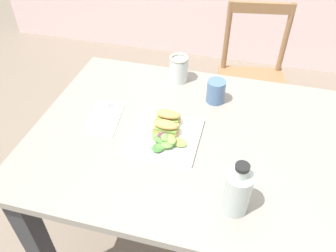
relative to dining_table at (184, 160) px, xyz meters
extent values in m
cube|color=gray|center=(0.00, 0.00, 0.12)|extent=(1.12, 0.87, 0.03)
cube|color=#2D2D33|center=(-0.49, -0.36, -0.25)|extent=(0.07, 0.07, 0.71)
cube|color=#2D2D33|center=(-0.49, 0.36, -0.25)|extent=(0.07, 0.07, 0.71)
cube|color=#2D2D33|center=(0.49, 0.36, -0.25)|extent=(0.07, 0.07, 0.71)
cylinder|color=#8E6642|center=(0.09, 0.64, -0.39)|extent=(0.03, 0.03, 0.43)
cylinder|color=#8E6642|center=(0.43, 0.69, -0.39)|extent=(0.03, 0.03, 0.43)
cylinder|color=#8E6642|center=(0.04, 0.98, -0.39)|extent=(0.03, 0.03, 0.43)
cylinder|color=#8E6642|center=(0.37, 1.03, -0.39)|extent=(0.03, 0.03, 0.43)
cube|color=#8E6642|center=(0.23, 0.84, -0.17)|extent=(0.46, 0.46, 0.02)
cylinder|color=#8E6642|center=(0.04, 0.99, 0.05)|extent=(0.03, 0.03, 0.42)
cylinder|color=#8E6642|center=(0.37, 1.04, 0.05)|extent=(0.03, 0.03, 0.42)
cube|color=#8E6642|center=(0.20, 1.01, 0.23)|extent=(0.36, 0.09, 0.06)
cube|color=white|center=(-0.07, -0.03, 0.14)|extent=(0.25, 0.25, 0.01)
cube|color=tan|center=(-0.07, -0.02, 0.16)|extent=(0.09, 0.05, 0.02)
cube|color=#84A84C|center=(-0.07, -0.02, 0.17)|extent=(0.09, 0.06, 0.01)
ellipsoid|color=tan|center=(-0.07, -0.02, 0.19)|extent=(0.09, 0.05, 0.02)
cube|color=tan|center=(-0.08, 0.03, 0.16)|extent=(0.09, 0.05, 0.02)
cube|color=#84A84C|center=(-0.08, 0.04, 0.17)|extent=(0.09, 0.06, 0.01)
ellipsoid|color=tan|center=(-0.08, 0.03, 0.19)|extent=(0.09, 0.05, 0.02)
ellipsoid|color=#518438|center=(-0.07, -0.10, 0.15)|extent=(0.04, 0.04, 0.02)
ellipsoid|color=#6B9E47|center=(-0.09, -0.05, 0.16)|extent=(0.05, 0.06, 0.01)
ellipsoid|color=#84A84C|center=(-0.01, -0.06, 0.15)|extent=(0.07, 0.05, 0.02)
ellipsoid|color=#6B9E47|center=(-0.04, -0.09, 0.16)|extent=(0.06, 0.06, 0.01)
ellipsoid|color=#3D7033|center=(-0.07, -0.11, 0.15)|extent=(0.06, 0.06, 0.01)
ellipsoid|color=#518438|center=(-0.06, -0.07, 0.16)|extent=(0.04, 0.03, 0.01)
ellipsoid|color=#3D7033|center=(-0.04, -0.05, 0.16)|extent=(0.05, 0.05, 0.01)
ellipsoid|color=#84A84C|center=(-0.04, -0.07, 0.17)|extent=(0.06, 0.06, 0.02)
ellipsoid|color=#4C2338|center=(-0.06, -0.07, 0.17)|extent=(0.05, 0.05, 0.01)
ellipsoid|color=#518438|center=(-0.08, -0.08, 0.16)|extent=(0.05, 0.04, 0.02)
ellipsoid|color=#84A84C|center=(-0.07, -0.03, 0.16)|extent=(0.07, 0.06, 0.01)
ellipsoid|color=#3D7033|center=(-0.05, -0.04, 0.16)|extent=(0.04, 0.05, 0.01)
ellipsoid|color=#518438|center=(-0.05, -0.07, 0.17)|extent=(0.05, 0.04, 0.01)
ellipsoid|color=#602D47|center=(-0.06, -0.06, 0.16)|extent=(0.06, 0.04, 0.02)
ellipsoid|color=#6B9E47|center=(-0.06, -0.07, 0.17)|extent=(0.04, 0.05, 0.01)
ellipsoid|color=#3D7033|center=(-0.06, -0.03, 0.16)|extent=(0.05, 0.05, 0.02)
cube|color=silver|center=(-0.32, 0.01, 0.14)|extent=(0.14, 0.22, 0.00)
cube|color=silver|center=(-0.32, -0.02, 0.14)|extent=(0.02, 0.14, 0.00)
cube|color=silver|center=(-0.32, 0.08, 0.14)|extent=(0.03, 0.05, 0.00)
cube|color=#38383D|center=(-0.32, 0.08, 0.14)|extent=(0.00, 0.03, 0.00)
cube|color=#38383D|center=(-0.32, 0.08, 0.14)|extent=(0.00, 0.03, 0.00)
cube|color=#38383D|center=(-0.33, 0.08, 0.14)|extent=(0.00, 0.03, 0.00)
cylinder|color=black|center=(0.21, -0.27, 0.18)|extent=(0.07, 0.07, 0.10)
cylinder|color=#B2BCB7|center=(0.21, -0.27, 0.21)|extent=(0.08, 0.08, 0.14)
cylinder|color=#B2BCB7|center=(0.21, -0.27, 0.29)|extent=(0.04, 0.04, 0.03)
cylinder|color=black|center=(0.21, -0.27, 0.31)|extent=(0.04, 0.04, 0.01)
cylinder|color=#C67528|center=(-0.11, 0.34, 0.18)|extent=(0.07, 0.07, 0.08)
cylinder|color=silver|center=(-0.11, 0.34, 0.19)|extent=(0.08, 0.08, 0.10)
torus|color=#B7B29E|center=(-0.11, 0.34, 0.25)|extent=(0.08, 0.08, 0.01)
cylinder|color=#4C6B93|center=(0.07, 0.23, 0.18)|extent=(0.07, 0.07, 0.09)
camera|label=1|loc=(0.17, -0.88, 0.97)|focal=35.74mm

